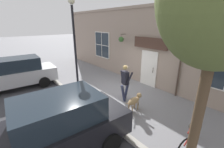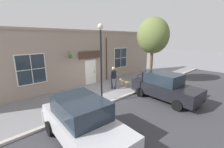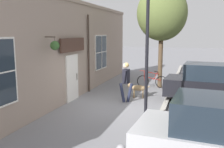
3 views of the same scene
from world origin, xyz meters
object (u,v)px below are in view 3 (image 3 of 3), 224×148
at_px(pedestrian_walking, 126,78).
at_px(parked_car_mid_block, 214,84).
at_px(street_tree_by_curb, 162,15).
at_px(street_lamp, 147,32).
at_px(leaning_bicycle, 152,81).
at_px(dog_on_leash, 137,88).

distance_m(pedestrian_walking, parked_car_mid_block, 3.86).
bearing_deg(parked_car_mid_block, street_tree_by_curb, 136.06).
height_order(pedestrian_walking, parked_car_mid_block, pedestrian_walking).
distance_m(street_tree_by_curb, street_lamp, 5.93).
bearing_deg(leaning_bicycle, dog_on_leash, -97.37).
xyz_separation_m(leaning_bicycle, parked_car_mid_block, (3.09, -2.37, 0.50)).
relative_size(pedestrian_walking, dog_on_leash, 1.61).
relative_size(pedestrian_walking, street_tree_by_curb, 0.32).
bearing_deg(parked_car_mid_block, street_lamp, -126.05).
distance_m(dog_on_leash, street_tree_by_curb, 4.52).
bearing_deg(pedestrian_walking, leaning_bicycle, 79.43).
height_order(dog_on_leash, street_tree_by_curb, street_tree_by_curb).
distance_m(leaning_bicycle, street_lamp, 6.33).
bearing_deg(leaning_bicycle, pedestrian_walking, -100.57).
distance_m(pedestrian_walking, street_lamp, 3.31).
relative_size(dog_on_leash, street_lamp, 0.23).
relative_size(leaning_bicycle, parked_car_mid_block, 0.40).
distance_m(leaning_bicycle, parked_car_mid_block, 3.92).
height_order(dog_on_leash, parked_car_mid_block, parked_car_mid_block).
relative_size(street_tree_by_curb, street_lamp, 1.19).
relative_size(dog_on_leash, leaning_bicycle, 0.64).
height_order(pedestrian_walking, leaning_bicycle, pedestrian_walking).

